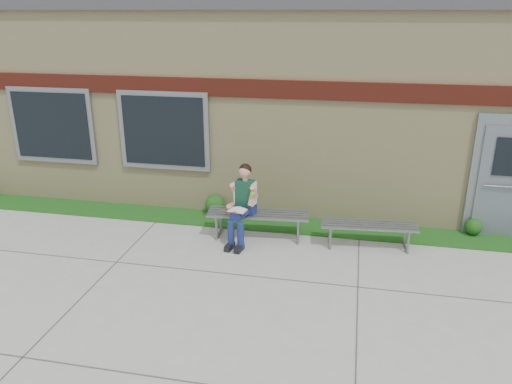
# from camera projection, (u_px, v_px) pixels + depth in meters

# --- Properties ---
(ground) EXTENTS (80.00, 80.00, 0.00)m
(ground) POSITION_uv_depth(u_px,v_px,m) (289.00, 297.00, 7.37)
(ground) COLOR #9E9E99
(ground) RESTS_ON ground
(grass_strip) EXTENTS (16.00, 0.80, 0.02)m
(grass_strip) POSITION_uv_depth(u_px,v_px,m) (307.00, 227.00, 9.76)
(grass_strip) COLOR #174713
(grass_strip) RESTS_ON ground
(school_building) EXTENTS (16.20, 6.22, 4.20)m
(school_building) POSITION_uv_depth(u_px,v_px,m) (325.00, 93.00, 12.16)
(school_building) COLOR beige
(school_building) RESTS_ON ground
(bench_left) EXTENTS (1.91, 0.67, 0.49)m
(bench_left) POSITION_uv_depth(u_px,v_px,m) (258.00, 218.00, 9.22)
(bench_left) COLOR slate
(bench_left) RESTS_ON ground
(bench_right) EXTENTS (1.71, 0.60, 0.44)m
(bench_right) POSITION_uv_depth(u_px,v_px,m) (368.00, 229.00, 8.85)
(bench_right) COLOR slate
(bench_right) RESTS_ON ground
(girl) EXTENTS (0.52, 0.89, 1.43)m
(girl) POSITION_uv_depth(u_px,v_px,m) (242.00, 203.00, 8.94)
(girl) COLOR navy
(girl) RESTS_ON ground
(shrub_mid) EXTENTS (0.41, 0.41, 0.41)m
(shrub_mid) POSITION_uv_depth(u_px,v_px,m) (215.00, 204.00, 10.28)
(shrub_mid) COLOR #174713
(shrub_mid) RESTS_ON grass_strip
(shrub_east) EXTENTS (0.31, 0.31, 0.31)m
(shrub_east) POSITION_uv_depth(u_px,v_px,m) (474.00, 227.00, 9.35)
(shrub_east) COLOR #174713
(shrub_east) RESTS_ON grass_strip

